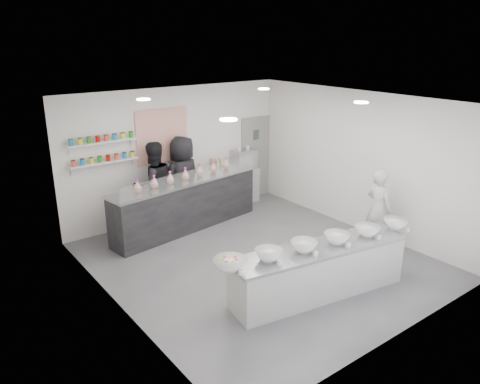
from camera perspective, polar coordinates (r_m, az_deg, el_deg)
name	(u,v)px	position (r m, az deg, el deg)	size (l,w,h in m)	color
floor	(259,260)	(9.00, 2.28, -8.32)	(6.00, 6.00, 0.00)	#515156
ceiling	(261,102)	(8.09, 2.56, 10.96)	(6.00, 6.00, 0.00)	white
back_wall	(176,153)	(10.82, -7.76, 4.70)	(5.50, 5.50, 0.00)	white
left_wall	(115,220)	(7.10, -15.02, -3.35)	(6.00, 6.00, 0.00)	white
right_wall	(359,162)	(10.33, 14.30, 3.61)	(6.00, 6.00, 0.00)	white
back_door	(255,157)	(12.16, 1.87, 4.23)	(0.88, 0.04, 2.10)	gray
pattern_panel	(162,136)	(10.54, -9.46, 6.75)	(1.25, 0.03, 1.20)	#EC604A
jar_shelf_lower	(104,162)	(9.99, -16.25, 3.53)	(1.45, 0.22, 0.04)	silver
jar_shelf_upper	(102,142)	(9.90, -16.47, 5.88)	(1.45, 0.22, 0.04)	silver
preserve_jars	(103,149)	(9.91, -16.35, 5.07)	(1.45, 0.10, 0.56)	#F8482B
downlight_0	(228,120)	(6.47, -1.41, 8.82)	(0.24, 0.24, 0.02)	white
downlight_1	(361,102)	(8.40, 14.56, 10.53)	(0.24, 0.24, 0.02)	white
downlight_2	(143,99)	(8.69, -11.68, 11.00)	(0.24, 0.24, 0.02)	white
downlight_3	(264,89)	(10.21, 2.91, 12.45)	(0.24, 0.24, 0.02)	white
prep_counter	(319,271)	(7.83, 9.62, -9.46)	(3.14, 0.71, 0.86)	#A2A29E
back_bar	(187,205)	(10.26, -6.54, -1.53)	(3.61, 0.66, 1.12)	black
sneeze_guard	(195,176)	(9.80, -5.53, 1.92)	(3.56, 0.02, 0.31)	white
espresso_ledge	(237,187)	(11.74, -0.43, 0.67)	(1.22, 0.39, 0.90)	#A2A29E
espresso_machine	(244,159)	(11.68, 0.45, 4.03)	(0.59, 0.41, 0.45)	#93969E
cup_stacks	(218,166)	(11.26, -2.65, 3.19)	(0.26, 0.24, 0.35)	#CBBB8E
prep_bowls	(321,242)	(7.60, 9.82, -6.05)	(3.68, 0.53, 0.17)	white
label_cards	(350,255)	(7.38, 13.25, -7.53)	(3.31, 0.04, 0.07)	white
cookie_bags	(185,174)	(10.04, -6.68, 2.21)	(2.56, 0.16, 0.28)	pink
woman_prep	(378,209)	(9.65, 16.51, -1.98)	(0.59, 0.39, 1.61)	silver
staff_left	(154,186)	(10.26, -10.46, 0.71)	(0.95, 0.74, 1.95)	black
staff_right	(183,179)	(10.58, -6.95, 1.53)	(0.97, 0.63, 1.98)	black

